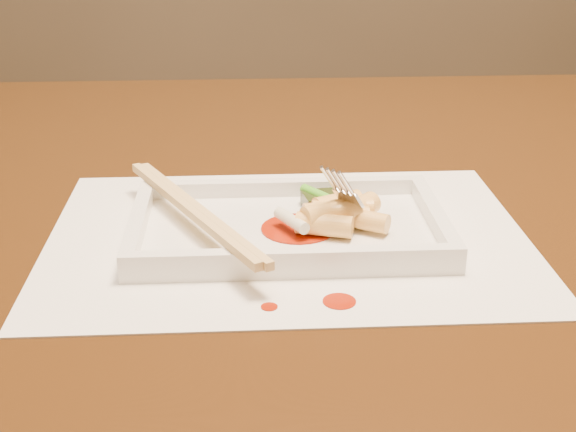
{
  "coord_description": "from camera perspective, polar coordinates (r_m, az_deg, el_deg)",
  "views": [
    {
      "loc": [
        -0.03,
        -0.73,
        1.03
      ],
      "look_at": [
        0.01,
        -0.12,
        0.77
      ],
      "focal_mm": 50.0,
      "sensor_mm": 36.0,
      "label": 1
    }
  ],
  "objects": [
    {
      "name": "rice_cake_1",
      "position": [
        0.66,
        3.78,
        -0.06
      ],
      "size": [
        0.05,
        0.02,
        0.02
      ],
      "primitive_type": "cylinder",
      "rotation": [
        1.57,
        0.0,
        1.58
      ],
      "color": "#FFD877",
      "rests_on": "plate_base"
    },
    {
      "name": "plate_rim_left",
      "position": [
        0.67,
        -10.62,
        -0.47
      ],
      "size": [
        0.01,
        0.14,
        0.01
      ],
      "primitive_type": "cube",
      "color": "white",
      "rests_on": "plate_base"
    },
    {
      "name": "rice_cake_2",
      "position": [
        0.66,
        3.11,
        0.32
      ],
      "size": [
        0.05,
        0.04,
        0.02
      ],
      "primitive_type": "cylinder",
      "rotation": [
        1.57,
        0.0,
        2.05
      ],
      "color": "#FFD877",
      "rests_on": "plate_base"
    },
    {
      "name": "plate_rim_right",
      "position": [
        0.68,
        10.42,
        0.0
      ],
      "size": [
        0.01,
        0.14,
        0.01
      ],
      "primitive_type": "cube",
      "color": "white",
      "rests_on": "plate_base"
    },
    {
      "name": "rice_cake_6",
      "position": [
        0.65,
        2.6,
        -0.64
      ],
      "size": [
        0.05,
        0.03,
        0.02
      ],
      "primitive_type": "cylinder",
      "rotation": [
        1.57,
        0.0,
        1.29
      ],
      "color": "#FFD877",
      "rests_on": "plate_base"
    },
    {
      "name": "scallion_green",
      "position": [
        0.69,
        3.41,
        0.96
      ],
      "size": [
        0.06,
        0.07,
        0.01
      ],
      "primitive_type": "cylinder",
      "rotation": [
        1.57,
        0.0,
        0.62
      ],
      "color": "green",
      "rests_on": "plate_base"
    },
    {
      "name": "rice_cake_7",
      "position": [
        0.68,
        4.82,
        0.41
      ],
      "size": [
        0.05,
        0.05,
        0.02
      ],
      "primitive_type": "cylinder",
      "rotation": [
        1.57,
        0.0,
        2.39
      ],
      "color": "#FFD877",
      "rests_on": "plate_base"
    },
    {
      "name": "veg_piece",
      "position": [
        0.71,
        2.65,
        1.15
      ],
      "size": [
        0.04,
        0.03,
        0.01
      ],
      "primitive_type": "cube",
      "rotation": [
        0.0,
        0.0,
        0.18
      ],
      "color": "black",
      "rests_on": "plate_base"
    },
    {
      "name": "rice_cake_0",
      "position": [
        0.66,
        5.13,
        -0.22
      ],
      "size": [
        0.05,
        0.04,
        0.02
      ],
      "primitive_type": "cylinder",
      "rotation": [
        1.57,
        0.0,
        1.04
      ],
      "color": "#FFD877",
      "rests_on": "plate_base"
    },
    {
      "name": "scallion_white",
      "position": [
        0.65,
        0.25,
        -0.32
      ],
      "size": [
        0.03,
        0.04,
        0.01
      ],
      "primitive_type": "cylinder",
      "rotation": [
        1.57,
        0.0,
        0.5
      ],
      "color": "#EAEACC",
      "rests_on": "plate_base"
    },
    {
      "name": "plate_rim_near",
      "position": [
        0.6,
        0.4,
        -3.04
      ],
      "size": [
        0.26,
        0.01,
        0.01
      ],
      "primitive_type": "cube",
      "color": "white",
      "rests_on": "plate_base"
    },
    {
      "name": "sauce_splatter_b",
      "position": [
        0.57,
        -1.34,
        -6.47
      ],
      "size": [
        0.01,
        0.01,
        0.0
      ],
      "primitive_type": "cylinder",
      "color": "#A01A04",
      "rests_on": "placemat"
    },
    {
      "name": "chopstick_a",
      "position": [
        0.66,
        -7.09,
        0.44
      ],
      "size": [
        0.12,
        0.22,
        0.01
      ],
      "primitive_type": "cube",
      "rotation": [
        0.0,
        0.0,
        0.47
      ],
      "color": "tan",
      "rests_on": "plate_rim_near"
    },
    {
      "name": "rice_cake_4",
      "position": [
        0.68,
        3.9,
        0.5
      ],
      "size": [
        0.05,
        0.02,
        0.02
      ],
      "primitive_type": "cylinder",
      "rotation": [
        1.57,
        0.0,
        1.62
      ],
      "color": "#FFD877",
      "rests_on": "plate_base"
    },
    {
      "name": "fork",
      "position": [
        0.67,
        5.95,
        5.8
      ],
      "size": [
        0.09,
        0.1,
        0.14
      ],
      "primitive_type": null,
      "color": "silver",
      "rests_on": "plate_base"
    },
    {
      "name": "table",
      "position": [
        0.82,
        -1.08,
        -4.5
      ],
      "size": [
        1.4,
        0.9,
        0.75
      ],
      "color": "black",
      "rests_on": "ground"
    },
    {
      "name": "placemat",
      "position": [
        0.67,
        0.0,
        -1.47
      ],
      "size": [
        0.4,
        0.3,
        0.0
      ],
      "primitive_type": "cube",
      "color": "white",
      "rests_on": "table"
    },
    {
      "name": "plate_rim_far",
      "position": [
        0.74,
        -0.33,
        2.05
      ],
      "size": [
        0.26,
        0.01,
        0.01
      ],
      "primitive_type": "cube",
      "color": "white",
      "rests_on": "plate_base"
    },
    {
      "name": "rice_cake_5",
      "position": [
        0.66,
        3.17,
        0.27
      ],
      "size": [
        0.05,
        0.02,
        0.02
      ],
      "primitive_type": "cylinder",
      "rotation": [
        1.57,
        0.0,
        1.69
      ],
      "color": "#FFD877",
      "rests_on": "plate_base"
    },
    {
      "name": "plate_base",
      "position": [
        0.67,
        0.0,
        -1.1
      ],
      "size": [
        0.26,
        0.16,
        0.01
      ],
      "primitive_type": "cube",
      "color": "white",
      "rests_on": "placemat"
    },
    {
      "name": "chopstick_b",
      "position": [
        0.66,
        -6.4,
        0.45
      ],
      "size": [
        0.12,
        0.22,
        0.01
      ],
      "primitive_type": "cube",
      "rotation": [
        0.0,
        0.0,
        0.47
      ],
      "color": "tan",
      "rests_on": "plate_rim_near"
    },
    {
      "name": "sauce_splatter_a",
      "position": [
        0.57,
        3.67,
        -6.07
      ],
      "size": [
        0.02,
        0.02,
        0.0
      ],
      "primitive_type": "cylinder",
      "color": "#A01A04",
      "rests_on": "placemat"
    },
    {
      "name": "rice_cake_3",
      "position": [
        0.69,
        3.55,
        0.83
      ],
      "size": [
        0.05,
        0.04,
        0.02
      ],
      "primitive_type": "cylinder",
      "rotation": [
        1.57,
        0.0,
        2.01
      ],
      "color": "#FFD877",
      "rests_on": "plate_base"
    },
    {
      "name": "sauce_blob_0",
      "position": [
        0.67,
        0.72,
        -0.9
      ],
      "size": [
        0.06,
        0.06,
        0.0
      ],
      "primitive_type": "cylinder",
      "color": "#A01A04",
      "rests_on": "plate_base"
    }
  ]
}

